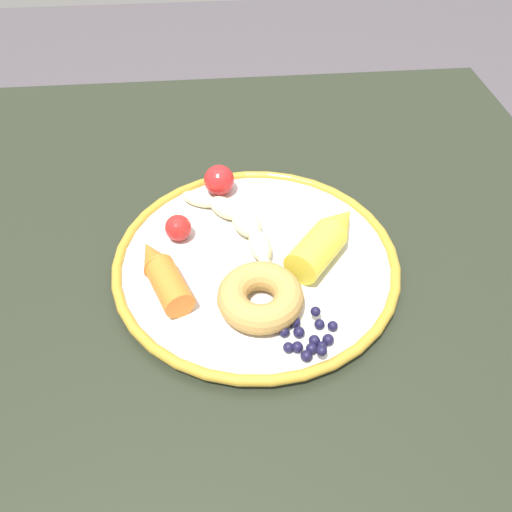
{
  "coord_description": "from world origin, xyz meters",
  "views": [
    {
      "loc": [
        -0.41,
        0.0,
        1.18
      ],
      "look_at": [
        0.0,
        -0.04,
        0.75
      ],
      "focal_mm": 35.43,
      "sensor_mm": 36.0,
      "label": 1
    }
  ],
  "objects": [
    {
      "name": "banana",
      "position": [
        0.04,
        -0.02,
        0.76
      ],
      "size": [
        0.18,
        0.11,
        0.03
      ],
      "color": "#F4EAAB",
      "rests_on": "plate"
    },
    {
      "name": "plate",
      "position": [
        0.0,
        -0.04,
        0.75
      ],
      "size": [
        0.34,
        0.34,
        0.02
      ],
      "color": "silver",
      "rests_on": "dining_table"
    },
    {
      "name": "donut",
      "position": [
        -0.07,
        -0.04,
        0.76
      ],
      "size": [
        0.13,
        0.13,
        0.03
      ],
      "primitive_type": "torus",
      "rotation": [
        0.0,
        0.0,
        0.54
      ],
      "color": "tan",
      "rests_on": "plate"
    },
    {
      "name": "blueberry_pile",
      "position": [
        -0.12,
        -0.08,
        0.75
      ],
      "size": [
        0.06,
        0.06,
        0.02
      ],
      "color": "#191638",
      "rests_on": "plate"
    },
    {
      "name": "carrot_orange",
      "position": [
        -0.03,
        0.07,
        0.76
      ],
      "size": [
        0.12,
        0.07,
        0.03
      ],
      "color": "orange",
      "rests_on": "plate"
    },
    {
      "name": "dining_table",
      "position": [
        0.0,
        0.0,
        0.65
      ],
      "size": [
        0.96,
        0.98,
        0.74
      ],
      "color": "#252B1E",
      "rests_on": "ground_plane"
    },
    {
      "name": "tomato_near",
      "position": [
        0.04,
        0.05,
        0.76
      ],
      "size": [
        0.03,
        0.03,
        0.03
      ],
      "primitive_type": "sphere",
      "color": "red",
      "rests_on": "plate"
    },
    {
      "name": "ground_plane",
      "position": [
        0.0,
        0.0,
        0.0
      ],
      "size": [
        6.0,
        6.0,
        0.0
      ],
      "primitive_type": "plane",
      "color": "#4F4950"
    },
    {
      "name": "carrot_yellow",
      "position": [
        0.0,
        -0.12,
        0.77
      ],
      "size": [
        0.12,
        0.11,
        0.04
      ],
      "color": "yellow",
      "rests_on": "plate"
    },
    {
      "name": "tomato_mid",
      "position": [
        0.13,
        0.0,
        0.77
      ],
      "size": [
        0.04,
        0.04,
        0.04
      ],
      "primitive_type": "sphere",
      "color": "red",
      "rests_on": "plate"
    }
  ]
}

